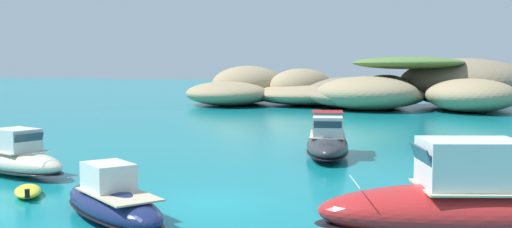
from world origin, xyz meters
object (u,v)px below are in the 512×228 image
object	(u,v)px
motorboat_red	(484,206)
motorboat_navy	(112,202)
dinghy_tender	(28,191)
islet_small	(274,90)
islet_large	(410,88)
motorboat_charcoal	(327,143)
motorboat_cream	(13,159)

from	to	relation	value
motorboat_red	motorboat_navy	world-z (taller)	motorboat_red
motorboat_red	dinghy_tender	size ratio (longest dim) A/B	4.24
islet_small	dinghy_tender	distance (m)	62.82
islet_large	islet_small	bearing A→B (deg)	176.38
islet_large	motorboat_navy	xyz separation A→B (m)	(-9.07, -64.16, -1.95)
motorboat_red	dinghy_tender	xyz separation A→B (m)	(-18.49, 1.62, -0.88)
dinghy_tender	motorboat_charcoal	bearing A→B (deg)	53.85
motorboat_red	islet_large	bearing A→B (deg)	93.45
motorboat_navy	islet_large	bearing A→B (deg)	81.95
islet_small	motorboat_cream	size ratio (longest dim) A/B	3.45
motorboat_charcoal	motorboat_cream	size ratio (longest dim) A/B	1.05
islet_large	dinghy_tender	distance (m)	63.21
motorboat_navy	dinghy_tender	distance (m)	6.26
islet_small	dinghy_tender	size ratio (longest dim) A/B	10.66
motorboat_navy	motorboat_red	bearing A→B (deg)	4.92
motorboat_charcoal	dinghy_tender	world-z (taller)	motorboat_charcoal
islet_large	motorboat_red	distance (m)	63.18
islet_large	motorboat_charcoal	xyz separation A→B (m)	(-3.88, -46.64, -1.79)
motorboat_charcoal	dinghy_tender	bearing A→B (deg)	-126.15
motorboat_charcoal	motorboat_navy	size ratio (longest dim) A/B	1.30
islet_large	motorboat_red	xyz separation A→B (m)	(3.80, -63.05, -1.55)
motorboat_red	dinghy_tender	distance (m)	18.59
motorboat_cream	motorboat_navy	distance (m)	12.05
islet_small	motorboat_red	size ratio (longest dim) A/B	2.52
islet_small	motorboat_charcoal	world-z (taller)	islet_small
islet_small	motorboat_red	world-z (taller)	islet_small
islet_large	dinghy_tender	size ratio (longest dim) A/B	13.38
motorboat_red	motorboat_navy	size ratio (longest dim) A/B	1.69
islet_small	motorboat_cream	xyz separation A→B (m)	(0.28, -58.24, -1.25)
islet_small	islet_large	bearing A→B (deg)	-3.62
motorboat_charcoal	islet_small	bearing A→B (deg)	107.61
islet_small	motorboat_red	bearing A→B (deg)	-70.40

